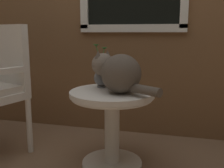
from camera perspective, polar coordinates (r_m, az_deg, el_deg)
name	(u,v)px	position (r m, az deg, el deg)	size (l,w,h in m)	color
wicker_side_table	(112,114)	(1.92, 0.00, -6.40)	(0.59, 0.59, 0.56)	silver
cat	(118,72)	(1.81, 1.34, 2.51)	(0.52, 0.38, 0.28)	brown
pewter_vase_with_ivy	(102,75)	(1.99, -2.24, 1.90)	(0.12, 0.11, 0.32)	slate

